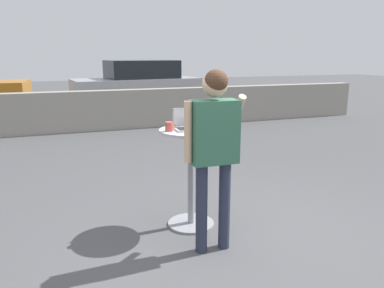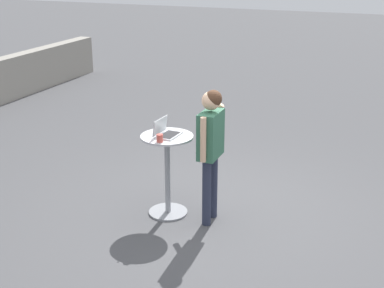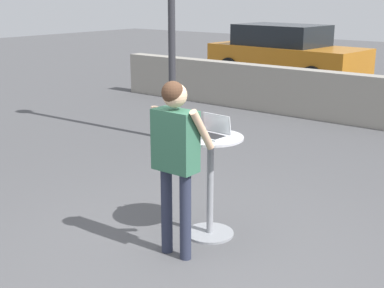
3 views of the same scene
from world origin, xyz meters
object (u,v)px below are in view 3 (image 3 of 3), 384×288
standing_person (175,147)px  parked_car_further_down (285,52)px  laptop (212,132)px  cafe_table (210,177)px  coffee_mug (191,129)px

standing_person → parked_car_further_down: bearing=113.5°
laptop → standing_person: standing_person is taller
laptop → standing_person: size_ratio=0.21×
laptop → parked_car_further_down: (-4.48, 9.74, -0.31)m
cafe_table → laptop: bearing=78.6°
cafe_table → standing_person: 0.73m
cafe_table → standing_person: standing_person is taller
laptop → parked_car_further_down: size_ratio=0.08×
coffee_mug → parked_car_further_down: bearing=113.4°
cafe_table → coffee_mug: (-0.24, -0.02, 0.48)m
laptop → parked_car_further_down: bearing=114.7°
coffee_mug → parked_car_further_down: size_ratio=0.02×
cafe_table → parked_car_further_down: size_ratio=0.23×
cafe_table → standing_person: size_ratio=0.63×
coffee_mug → laptop: bearing=7.1°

